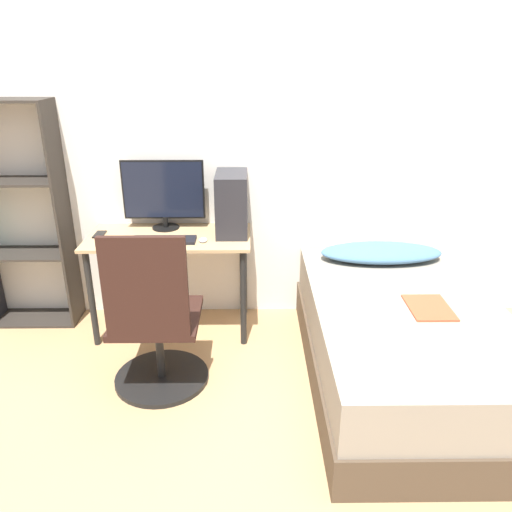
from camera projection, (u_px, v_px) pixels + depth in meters
The scene contains 12 objects.
ground_plane at pixel (243, 442), 2.65m from camera, with size 14.00×14.00×0.00m, color tan.
wall_back at pixel (244, 154), 3.58m from camera, with size 8.00×0.05×2.50m.
desk at pixel (170, 251), 3.53m from camera, with size 1.14×0.56×0.73m.
office_chair at pixel (156, 332), 2.95m from camera, with size 0.59×0.59×1.05m.
bed at pixel (403, 343), 3.07m from camera, with size 1.14×1.88×0.54m.
pillow at pixel (381, 253), 3.57m from camera, with size 0.87×0.36×0.11m.
magazine at pixel (429, 308), 2.91m from camera, with size 0.24×0.32×0.01m.
monitor at pixel (163, 193), 3.54m from camera, with size 0.58×0.20×0.50m.
keyboard at pixel (164, 240), 3.38m from camera, with size 0.43×0.15×0.02m.
pc_tower at pixel (232, 203), 3.48m from camera, with size 0.22×0.38×0.43m.
mouse at pixel (203, 240), 3.38m from camera, with size 0.06×0.09×0.02m.
phone at pixel (100, 234), 3.50m from camera, with size 0.07×0.14×0.01m.
Camera 1 is at (0.05, -2.08, 1.92)m, focal length 35.00 mm.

